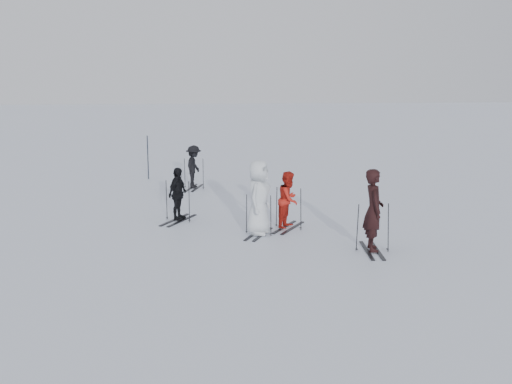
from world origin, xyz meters
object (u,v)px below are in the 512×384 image
skier_uphill_left (178,195)px  piste_marker (148,157)px  skier_near_dark (373,211)px  skier_red (289,200)px  skier_grey (259,198)px  skier_uphill_far (194,167)px

skier_uphill_left → piste_marker: size_ratio=0.88×
piste_marker → skier_uphill_left: bearing=-78.9°
skier_near_dark → piste_marker: (-6.23, 10.70, -0.13)m
skier_red → skier_grey: skier_grey is taller
skier_grey → skier_uphill_far: size_ratio=1.28×
skier_near_dark → skier_uphill_left: (-4.83, 3.56, -0.23)m
skier_near_dark → skier_grey: bearing=59.8°
skier_uphill_left → skier_uphill_far: (0.43, 5.04, 0.01)m
skier_uphill_left → skier_red: bearing=-82.5°
skier_near_dark → skier_uphill_far: 9.66m
skier_near_dark → skier_uphill_left: 6.01m
skier_uphill_left → skier_uphill_far: bearing=22.9°
skier_near_dark → skier_uphill_left: skier_near_dark is taller
skier_uphill_left → piste_marker: bearing=38.9°
skier_red → piste_marker: piste_marker is taller
skier_uphill_left → skier_uphill_far: size_ratio=0.99×
skier_red → skier_grey: size_ratio=0.79×
skier_near_dark → skier_red: size_ratio=1.27×
skier_near_dark → skier_uphill_left: bearing=57.8°
skier_grey → skier_uphill_left: size_ratio=1.29×
skier_red → piste_marker: size_ratio=0.90×
skier_near_dark → skier_red: skier_near_dark is taller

